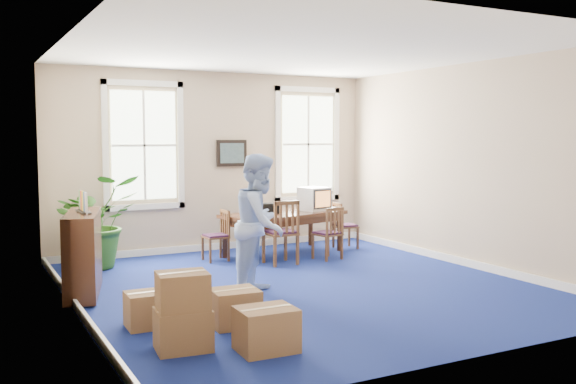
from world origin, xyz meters
name	(u,v)px	position (x,y,z in m)	size (l,w,h in m)	color
floor	(302,286)	(0.00, 0.00, 0.00)	(6.50, 6.50, 0.00)	navy
ceiling	(302,50)	(0.00, 0.00, 3.20)	(6.50, 6.50, 0.00)	white
wall_back	(215,162)	(0.00, 3.25, 1.60)	(6.50, 6.50, 0.00)	tan
wall_front	(474,187)	(0.00, -3.25, 1.60)	(6.50, 6.50, 0.00)	tan
wall_left	(71,176)	(-3.00, 0.00, 1.60)	(6.50, 6.50, 0.00)	tan
wall_right	(469,165)	(3.00, 0.00, 1.60)	(6.50, 6.50, 0.00)	tan
baseboard_back	(217,246)	(0.00, 3.22, 0.06)	(6.00, 0.04, 0.12)	white
baseboard_left	(78,308)	(-2.97, 0.00, 0.06)	(0.04, 6.50, 0.12)	white
baseboard_right	(465,262)	(2.97, 0.00, 0.06)	(0.04, 6.50, 0.12)	white
window_left	(144,145)	(-1.30, 3.23, 1.90)	(1.40, 0.12, 2.20)	white
window_right	(308,144)	(1.90, 3.23, 1.90)	(1.40, 0.12, 2.20)	white
wall_picture	(232,153)	(0.30, 3.20, 1.75)	(0.58, 0.06, 0.48)	black
conference_table	(284,233)	(0.87, 2.24, 0.37)	(2.15, 0.98, 0.73)	#432414
crt_tv	(314,199)	(1.51, 2.29, 0.94)	(0.46, 0.50, 0.41)	#B7B7BC
game_console	(330,208)	(1.80, 2.24, 0.76)	(0.16, 0.20, 0.05)	white
equipment_bag	(270,208)	(0.63, 2.29, 0.82)	(0.34, 0.22, 0.17)	black
chair_near_left	(280,232)	(0.43, 1.51, 0.52)	(0.47, 0.47, 1.04)	brown
chair_near_right	(327,233)	(1.31, 1.51, 0.44)	(0.40, 0.40, 0.88)	brown
chair_end_left	(215,236)	(-0.40, 2.24, 0.42)	(0.38, 0.38, 0.84)	brown
chair_end_right	(346,225)	(2.15, 2.24, 0.42)	(0.38, 0.38, 0.85)	brown
man	(260,224)	(-0.66, -0.07, 0.92)	(0.90, 0.69, 1.83)	#A3C2F7
credenza	(83,255)	(-2.75, 0.86, 0.53)	(0.39, 1.35, 1.06)	#432414
brochure_rack	(83,203)	(-2.73, 0.86, 1.21)	(0.12, 0.66, 0.29)	#99999E
potted_plant	(96,221)	(-2.25, 2.58, 0.73)	(1.32, 1.15, 1.47)	#225015
cardboard_boxes	(199,304)	(-2.08, -1.68, 0.40)	(1.40, 1.40, 0.80)	olive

